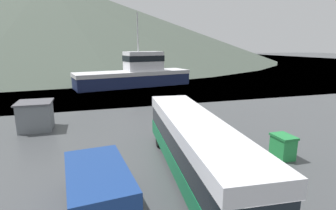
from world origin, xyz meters
TOP-DOWN VIEW (x-y plane):
  - water_surface at (0.00, 142.49)m, footprint 240.00×240.00m
  - hill_backdrop at (-22.64, 150.60)m, footprint 226.81×226.81m
  - tour_bus at (-0.03, 5.78)m, footprint 3.69×13.14m
  - delivery_van at (-5.05, 3.67)m, footprint 2.73×6.29m
  - fishing_boat at (2.56, 38.20)m, footprint 20.06×8.81m
  - storage_bin at (6.09, 6.36)m, footprint 1.07×1.44m
  - dock_kiosk at (-9.46, 16.99)m, footprint 2.71×2.70m
  - small_boat at (-15.66, 45.19)m, footprint 6.11×5.34m

SIDE VIEW (x-z plane):
  - water_surface at x=0.00m, z-range 0.00..0.00m
  - small_boat at x=-15.66m, z-range 0.00..0.84m
  - storage_bin at x=6.09m, z-range 0.01..1.48m
  - dock_kiosk at x=-9.46m, z-range 0.01..2.36m
  - delivery_van at x=-5.05m, z-range 0.07..2.50m
  - tour_bus at x=-0.03m, z-range 0.21..3.37m
  - fishing_boat at x=2.56m, z-range -3.92..8.16m
  - hill_backdrop at x=-22.64m, z-range 0.00..40.64m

